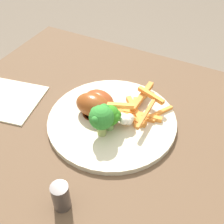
{
  "coord_description": "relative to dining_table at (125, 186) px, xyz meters",
  "views": [
    {
      "loc": [
        0.15,
        -0.35,
        1.2
      ],
      "look_at": [
        -0.06,
        0.05,
        0.77
      ],
      "focal_mm": 47.32,
      "sensor_mm": 36.0,
      "label": 1
    }
  ],
  "objects": [
    {
      "name": "dinner_plate",
      "position": [
        -0.06,
        0.05,
        0.13
      ],
      "size": [
        0.28,
        0.28,
        0.01
      ],
      "primitive_type": "cylinder",
      "color": "beige",
      "rests_on": "dining_table"
    },
    {
      "name": "broccoli_floret_middle",
      "position": [
        -0.06,
        0.01,
        0.19
      ],
      "size": [
        0.05,
        0.06,
        0.07
      ],
      "color": "#93A357",
      "rests_on": "dinner_plate"
    },
    {
      "name": "chicken_drumstick_near",
      "position": [
        -0.1,
        0.05,
        0.16
      ],
      "size": [
        0.13,
        0.06,
        0.05
      ],
      "color": "#601C0E",
      "rests_on": "dinner_plate"
    },
    {
      "name": "napkin",
      "position": [
        -0.33,
        0.01,
        0.13
      ],
      "size": [
        0.19,
        0.17,
        0.0
      ],
      "primitive_type": "cube",
      "rotation": [
        0.0,
        0.0,
        0.19
      ],
      "color": "beige",
      "rests_on": "dining_table"
    },
    {
      "name": "pepper_shaker",
      "position": [
        -0.05,
        -0.16,
        0.16
      ],
      "size": [
        0.03,
        0.03,
        0.06
      ],
      "primitive_type": "cylinder",
      "color": "#423833",
      "rests_on": "dining_table"
    },
    {
      "name": "broccoli_floret_front",
      "position": [
        -0.05,
        0.03,
        0.18
      ],
      "size": [
        0.05,
        0.04,
        0.06
      ],
      "color": "#80AF5F",
      "rests_on": "dinner_plate"
    },
    {
      "name": "chicken_drumstick_far",
      "position": [
        -0.1,
        0.07,
        0.16
      ],
      "size": [
        0.13,
        0.07,
        0.04
      ],
      "color": "#62220F",
      "rests_on": "dinner_plate"
    },
    {
      "name": "dining_table",
      "position": [
        0.0,
        0.0,
        0.0
      ],
      "size": [
        0.92,
        0.73,
        0.74
      ],
      "color": "brown",
      "rests_on": "ground_plane"
    },
    {
      "name": "chicken_drumstick_extra",
      "position": [
        -0.1,
        0.05,
        0.16
      ],
      "size": [
        0.14,
        0.06,
        0.05
      ],
      "color": "#5C240D",
      "rests_on": "dinner_plate"
    },
    {
      "name": "carrot_fries_pile",
      "position": [
        -0.03,
        0.1,
        0.15
      ],
      "size": [
        0.16,
        0.16,
        0.04
      ],
      "color": "orange",
      "rests_on": "dinner_plate"
    }
  ]
}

